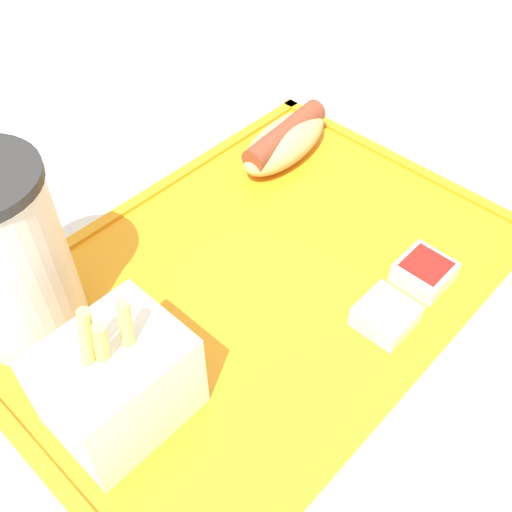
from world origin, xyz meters
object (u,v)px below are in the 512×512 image
(fries_carton, at_px, (117,382))
(sauce_cup_ketchup, at_px, (424,272))
(hot_dog_far, at_px, (285,140))
(sauce_cup_mayo, at_px, (386,315))
(soda_cup, at_px, (7,258))

(fries_carton, distance_m, sauce_cup_ketchup, 0.28)
(hot_dog_far, height_order, sauce_cup_ketchup, hot_dog_far)
(fries_carton, relative_size, sauce_cup_mayo, 2.83)
(soda_cup, height_order, fries_carton, soda_cup)
(hot_dog_far, relative_size, sauce_cup_ketchup, 2.97)
(soda_cup, relative_size, sauce_cup_ketchup, 4.42)
(sauce_cup_ketchup, bearing_deg, soda_cup, 141.13)
(fries_carton, height_order, sauce_cup_mayo, fries_carton)
(fries_carton, xyz_separation_m, sauce_cup_ketchup, (0.26, -0.09, -0.03))
(soda_cup, distance_m, fries_carton, 0.13)
(soda_cup, xyz_separation_m, sauce_cup_mayo, (0.20, -0.21, -0.07))
(hot_dog_far, bearing_deg, sauce_cup_ketchup, -103.13)
(soda_cup, height_order, sauce_cup_ketchup, soda_cup)
(sauce_cup_ketchup, bearing_deg, sauce_cup_mayo, -177.50)
(sauce_cup_mayo, xyz_separation_m, sauce_cup_ketchup, (0.06, 0.00, 0.00))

